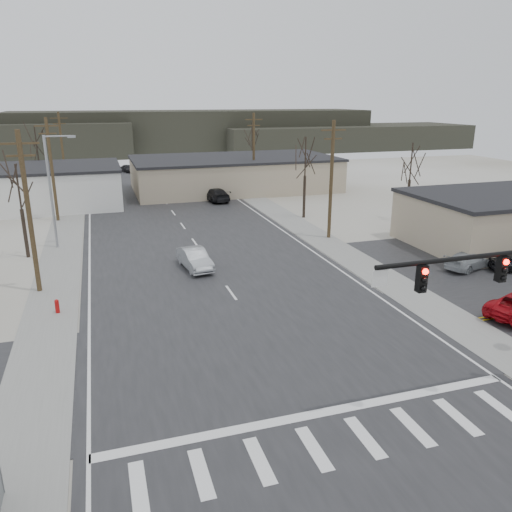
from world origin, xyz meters
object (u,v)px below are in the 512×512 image
(sedan_crossing, at_px, (195,259))
(car_far_b, at_px, (128,168))
(car_far_a, at_px, (215,195))
(fire_hydrant, at_px, (57,306))
(car_parked_silver, at_px, (469,260))

(sedan_crossing, relative_size, car_far_b, 1.23)
(sedan_crossing, relative_size, car_far_a, 0.84)
(sedan_crossing, distance_m, car_far_b, 51.69)
(fire_hydrant, bearing_deg, sedan_crossing, 30.79)
(fire_hydrant, height_order, car_far_b, car_far_b)
(car_far_a, bearing_deg, car_far_b, -82.57)
(car_far_b, distance_m, car_parked_silver, 60.97)
(sedan_crossing, height_order, car_far_b, sedan_crossing)
(sedan_crossing, bearing_deg, car_far_b, 84.22)
(car_far_a, relative_size, car_parked_silver, 1.24)
(fire_hydrant, xyz_separation_m, sedan_crossing, (8.94, 5.33, 0.31))
(car_far_b, relative_size, car_parked_silver, 0.84)
(car_far_a, bearing_deg, car_parked_silver, 102.68)
(sedan_crossing, relative_size, car_parked_silver, 1.04)
(fire_hydrant, distance_m, sedan_crossing, 10.42)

